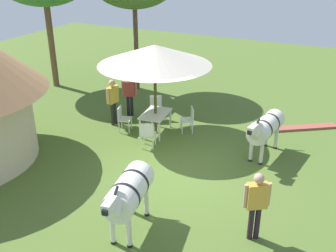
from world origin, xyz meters
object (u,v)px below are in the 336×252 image
patio_chair_east_end (148,133)px  patio_chair_near_hut (156,106)px  zebra_nearest_camera (128,193)px  patio_chair_west_end (123,117)px  standing_watcher (257,201)px  patio_dining_table (156,116)px  zebra_by_umbrella (265,128)px  patio_chair_near_lawn (189,118)px  shade_umbrella (155,55)px  guest_beside_umbrella (129,92)px  guest_behind_table (113,98)px

patio_chair_east_end → patio_chair_near_hut: same height
patio_chair_east_end → zebra_nearest_camera: 4.09m
patio_chair_east_end → patio_chair_near_hut: size_ratio=1.00×
patio_chair_west_end → standing_watcher: (-3.53, -5.63, 0.49)m
patio_dining_table → patio_chair_east_end: patio_chair_east_end is taller
zebra_by_umbrella → patio_chair_west_end: bearing=12.8°
patio_chair_near_lawn → patio_chair_near_hut: (0.44, 1.55, 0.00)m
patio_chair_near_lawn → zebra_nearest_camera: (-5.48, -0.88, 0.51)m
patio_dining_table → zebra_nearest_camera: 5.24m
shade_umbrella → guest_beside_umbrella: shade_umbrella is taller
shade_umbrella → standing_watcher: 6.22m
patio_dining_table → standing_watcher: bearing=-130.8°
patio_chair_west_end → standing_watcher: standing_watcher is taller
standing_watcher → zebra_nearest_camera: size_ratio=0.77×
patio_dining_table → patio_chair_east_end: size_ratio=1.53×
patio_chair_near_hut → patio_chair_near_lawn: bearing=136.6°
patio_chair_east_end → zebra_nearest_camera: size_ratio=0.41×
guest_behind_table → zebra_nearest_camera: size_ratio=0.78×
patio_chair_west_end → guest_behind_table: 0.85m
patio_dining_table → patio_chair_near_hut: bearing=27.5°
patio_dining_table → patio_chair_near_lawn: size_ratio=1.53×
patio_chair_near_hut → standing_watcher: 7.09m
patio_chair_east_end → guest_beside_umbrella: guest_beside_umbrella is taller
patio_chair_near_hut → zebra_nearest_camera: bearing=84.9°
patio_chair_east_end → shade_umbrella: bearing=90.0°
zebra_nearest_camera → zebra_by_umbrella: 5.25m
patio_chair_near_hut → zebra_nearest_camera: (-5.92, -2.43, 0.51)m
patio_dining_table → guest_beside_umbrella: size_ratio=0.85×
patio_dining_table → standing_watcher: standing_watcher is taller
guest_beside_umbrella → guest_behind_table: size_ratio=0.95×
guest_behind_table → guest_beside_umbrella: bearing=-1.1°
guest_behind_table → zebra_by_umbrella: size_ratio=0.74×
guest_beside_umbrella → zebra_by_umbrella: size_ratio=0.70×
patio_chair_near_lawn → guest_beside_umbrella: 2.67m
patio_chair_east_end → guest_behind_table: 2.36m
patio_chair_west_end → zebra_nearest_camera: 5.44m
patio_chair_near_lawn → zebra_nearest_camera: bearing=158.4°
standing_watcher → guest_behind_table: bearing=114.8°
patio_chair_near_lawn → zebra_nearest_camera: size_ratio=0.41×
patio_chair_east_end → standing_watcher: bearing=-48.5°
patio_chair_west_end → patio_chair_near_hut: size_ratio=1.00×
patio_chair_east_end → zebra_by_umbrella: (1.16, -3.46, 0.43)m
shade_umbrella → guest_behind_table: size_ratio=2.21×
shade_umbrella → patio_dining_table: size_ratio=2.73×
patio_chair_near_hut → zebra_by_umbrella: 4.45m
patio_chair_near_lawn → zebra_nearest_camera: zebra_nearest_camera is taller
patio_chair_west_end → zebra_nearest_camera: (-4.51, -3.01, 0.51)m
patio_dining_table → zebra_nearest_camera: zebra_nearest_camera is taller
patio_chair_west_end → standing_watcher: 6.67m
shade_umbrella → patio_dining_table: 2.13m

